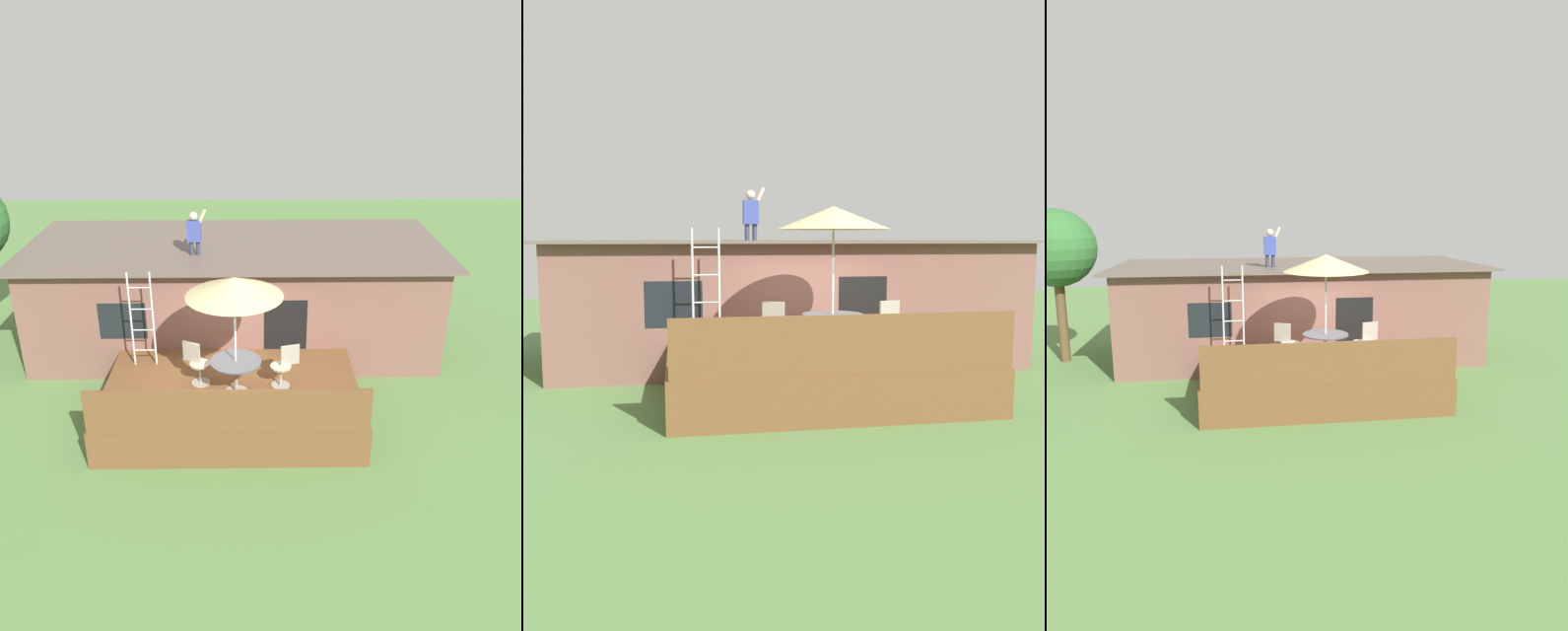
% 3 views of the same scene
% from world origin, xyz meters
% --- Properties ---
extents(ground_plane, '(40.00, 40.00, 0.00)m').
position_xyz_m(ground_plane, '(0.00, 0.00, 0.00)').
color(ground_plane, '#567F42').
extents(house, '(10.50, 4.50, 2.77)m').
position_xyz_m(house, '(-0.00, 3.60, 1.39)').
color(house, brown).
rests_on(house, ground).
extents(deck, '(5.34, 3.44, 0.80)m').
position_xyz_m(deck, '(0.00, 0.00, 0.40)').
color(deck, brown).
rests_on(deck, ground).
extents(deck_railing, '(5.24, 0.08, 0.90)m').
position_xyz_m(deck_railing, '(0.00, -1.67, 1.25)').
color(deck_railing, brown).
rests_on(deck_railing, deck).
extents(patio_table, '(1.04, 1.04, 0.74)m').
position_xyz_m(patio_table, '(0.11, -0.30, 1.39)').
color(patio_table, '#A59E8C').
rests_on(patio_table, deck).
extents(patio_umbrella, '(1.90, 1.90, 2.54)m').
position_xyz_m(patio_umbrella, '(0.11, -0.30, 3.15)').
color(patio_umbrella, silver).
rests_on(patio_umbrella, deck).
extents(step_ladder, '(0.52, 0.04, 2.20)m').
position_xyz_m(step_ladder, '(-1.96, 0.93, 1.90)').
color(step_ladder, silver).
rests_on(step_ladder, deck).
extents(person_figure, '(0.47, 0.20, 1.11)m').
position_xyz_m(person_figure, '(-0.91, 2.73, 3.37)').
color(person_figure, '#33384C').
rests_on(person_figure, house).
extents(patio_chair_left, '(0.59, 0.44, 0.92)m').
position_xyz_m(patio_chair_left, '(-0.72, 0.12, 1.26)').
color(patio_chair_left, '#A59E8C').
rests_on(patio_chair_left, deck).
extents(patio_chair_right, '(0.61, 0.44, 0.92)m').
position_xyz_m(patio_chair_right, '(1.10, -0.02, 1.26)').
color(patio_chair_right, '#A59E8C').
rests_on(patio_chair_right, deck).
extents(backyard_tree, '(2.19, 2.19, 4.37)m').
position_xyz_m(backyard_tree, '(-6.83, 3.84, 3.24)').
color(backyard_tree, brown).
rests_on(backyard_tree, ground).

